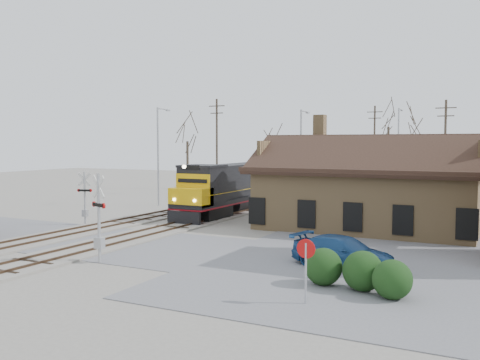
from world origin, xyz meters
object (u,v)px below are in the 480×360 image
object	(u,v)px
locomotive_lead	(241,185)
parked_car	(343,252)
locomotive_trailing	(315,173)
depot	(368,193)

from	to	relation	value
locomotive_lead	parked_car	bearing A→B (deg)	-50.27
parked_car	locomotive_trailing	bearing A→B (deg)	34.53
parked_car	locomotive_lead	bearing A→B (deg)	53.40
locomotive_trailing	parked_car	world-z (taller)	locomotive_trailing
locomotive_trailing	parked_car	xyz separation A→B (m)	(13.69, -35.93, -1.50)
locomotive_trailing	depot	bearing A→B (deg)	-63.37
depot	locomotive_trailing	size ratio (longest dim) A/B	0.79
locomotive_lead	locomotive_trailing	bearing A→B (deg)	90.00
locomotive_lead	parked_car	xyz separation A→B (m)	(13.69, -16.47, -1.50)
locomotive_lead	locomotive_trailing	size ratio (longest dim) A/B	1.00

